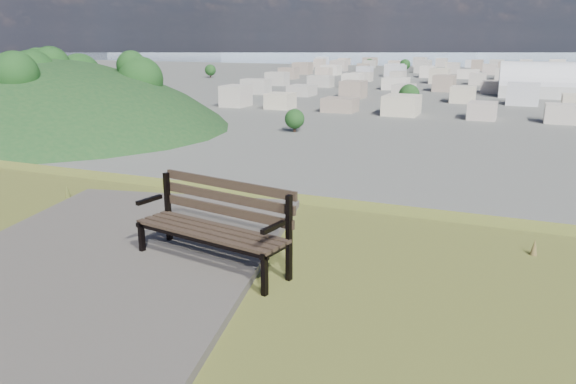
% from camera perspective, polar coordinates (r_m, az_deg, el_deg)
% --- Properties ---
extents(park_bench, '(1.74, 0.84, 0.87)m').
position_cam_1_polar(park_bench, '(5.69, -7.29, -2.87)').
color(park_bench, '#3B2C22').
rests_on(park_bench, hilltop_mesa).
extents(gravel_patch, '(4.07, 5.13, 0.09)m').
position_cam_1_polar(gravel_patch, '(6.23, -17.42, -6.25)').
color(gravel_patch, '#55514A').
rests_on(gravel_patch, hilltop_mesa).
extents(grass_tufts, '(12.49, 6.88, 0.26)m').
position_cam_1_polar(grass_tufts, '(4.92, -25.42, -12.19)').
color(grass_tufts, brown).
rests_on(grass_tufts, hilltop_mesa).
extents(arena, '(51.71, 24.53, 21.29)m').
position_cam_1_polar(arena, '(292.00, 25.60, 9.64)').
color(arena, beige).
rests_on(arena, ground).
extents(green_wooded_hill, '(170.44, 136.36, 85.22)m').
position_cam_1_polar(green_wooded_hill, '(202.41, -26.58, 6.16)').
color(green_wooded_hill, '#153919').
rests_on(green_wooded_hill, ground).
extents(city_blocks, '(395.00, 361.00, 7.00)m').
position_cam_1_polar(city_blocks, '(398.20, 22.86, 10.89)').
color(city_blocks, '#BEB4A7').
rests_on(city_blocks, ground).
extents(city_trees, '(406.52, 387.20, 9.98)m').
position_cam_1_polar(city_trees, '(324.08, 18.00, 10.79)').
color(city_trees, '#37251B').
rests_on(city_trees, ground).
extents(bay_water, '(2400.00, 700.00, 0.12)m').
position_cam_1_polar(bay_water, '(903.45, 23.22, 12.56)').
color(bay_water, '#8A9DB0').
rests_on(bay_water, ground).
extents(far_hills, '(2050.00, 340.00, 60.00)m').
position_cam_1_polar(far_hills, '(1407.38, 20.90, 14.45)').
color(far_hills, '#A0B3C7').
rests_on(far_hills, ground).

